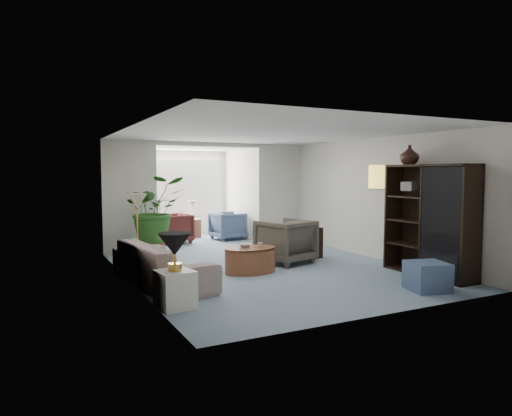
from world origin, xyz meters
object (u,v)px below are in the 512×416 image
sofa (162,264)px  end_table (175,289)px  wingback_chair (285,241)px  plant_pot (155,249)px  ottoman (427,276)px  side_table_dark (307,242)px  coffee_table (250,260)px  coffee_cup (260,245)px  table_lamp (175,244)px  sunroom_chair_maroon (173,228)px  entertainment_cabinet (429,220)px  cabinet_urn (409,155)px  floor_lamp (137,201)px  sunroom_chair_blue (228,226)px  framed_picture (380,177)px  sunroom_table (192,228)px  coffee_bowl (245,245)px

sofa → end_table: 1.37m
wingback_chair → plant_pot: size_ratio=2.39×
ottoman → end_table: bearing=166.9°
side_table_dark → ottoman: 3.14m
coffee_table → wingback_chair: (1.01, 0.49, 0.21)m
sofa → coffee_cup: 1.80m
ottoman → table_lamp: bearing=166.9°
end_table → table_lamp: size_ratio=1.13×
sunroom_chair_maroon → wingback_chair: bearing=14.8°
table_lamp → entertainment_cabinet: size_ratio=0.23×
wingback_chair → side_table_dark: bearing=-172.7°
wingback_chair → cabinet_urn: (1.65, -1.59, 1.67)m
floor_lamp → coffee_table: 2.40m
coffee_table → sunroom_chair_maroon: (-0.21, 3.98, 0.15)m
coffee_cup → sunroom_chair_blue: (1.14, 4.08, -0.13)m
framed_picture → end_table: size_ratio=1.01×
cabinet_urn → sunroom_chair_blue: 5.55m
sunroom_table → side_table_dark: bearing=-73.4°
end_table → sunroom_chair_blue: (3.13, 5.48, 0.12)m
table_lamp → plant_pot: 3.91m
cabinet_urn → sunroom_chair_maroon: cabinet_urn is taller
side_table_dark → ottoman: side_table_dark is taller
coffee_bowl → wingback_chair: wingback_chair is taller
sofa → plant_pot: bearing=-19.4°
table_lamp → coffee_bowl: 2.43m
wingback_chair → cabinet_urn: bearing=120.1°
ottoman → plant_pot: 5.50m
sunroom_chair_blue → sunroom_chair_maroon: size_ratio=0.98×
floor_lamp → coffee_cup: (1.83, -1.47, -0.75)m
sunroom_chair_maroon → side_table_dark: bearing=26.6°
side_table_dark → sunroom_chair_maroon: sunroom_chair_maroon is taller
floor_lamp → cabinet_urn: (4.34, -2.47, 0.85)m
table_lamp → entertainment_cabinet: bearing=-1.3°
coffee_cup → wingback_chair: wingback_chair is taller
sofa → coffee_bowl: sofa is taller
coffee_cup → entertainment_cabinet: bearing=-30.9°
sofa → end_table: bearing=164.1°
framed_picture → table_lamp: framed_picture is taller
sofa → side_table_dark: size_ratio=3.55×
sofa → wingback_chair: bearing=-84.0°
sofa → cabinet_urn: 4.74m
coffee_table → sunroom_table: 4.77m
coffee_table → sunroom_chair_blue: (1.29, 3.98, 0.14)m
cabinet_urn → sunroom_chair_blue: size_ratio=0.44×
framed_picture → sunroom_chair_maroon: bearing=127.4°
coffee_cup → plant_pot: size_ratio=0.25×
end_table → sunroom_chair_blue: 6.31m
table_lamp → coffee_cup: (1.99, 1.40, -0.35)m
coffee_bowl → sunroom_chair_maroon: (-0.16, 3.88, -0.10)m
sofa → table_lamp: table_lamp is taller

